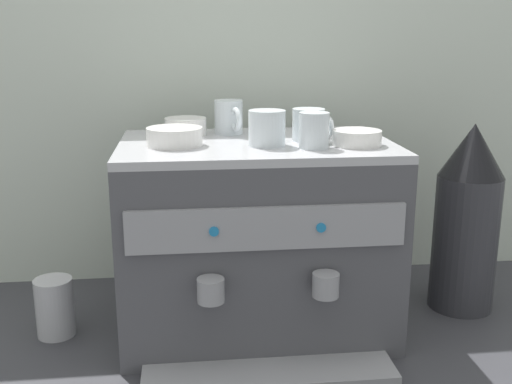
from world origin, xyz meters
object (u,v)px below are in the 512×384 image
ceramic_cup_1 (315,130)px  milk_pitcher (55,307)px  espresso_machine (256,238)px  ceramic_bowl_1 (175,137)px  ceramic_cup_0 (229,117)px  ceramic_cup_3 (309,125)px  ceramic_bowl_0 (186,127)px  ceramic_bowl_2 (357,138)px  ceramic_cup_2 (267,128)px  coffee_grinder (467,218)px

ceramic_cup_1 → milk_pitcher: bearing=171.3°
espresso_machine → ceramic_bowl_1: size_ratio=5.04×
ceramic_cup_0 → ceramic_cup_1: (0.17, -0.21, -0.00)m
ceramic_bowl_1 → ceramic_cup_3: bearing=6.4°
ceramic_cup_3 → ceramic_bowl_1: bearing=-173.6°
ceramic_bowl_0 → ceramic_bowl_2: size_ratio=0.92×
ceramic_cup_2 → coffee_grinder: 0.59m
ceramic_cup_3 → ceramic_bowl_0: ceramic_cup_3 is taller
ceramic_cup_1 → ceramic_bowl_2: 0.10m
ceramic_cup_0 → ceramic_bowl_0: (-0.11, -0.01, -0.02)m
ceramic_cup_0 → ceramic_cup_2: bearing=-66.5°
coffee_grinder → ceramic_cup_1: bearing=-162.6°
coffee_grinder → milk_pitcher: bearing=-177.6°
ceramic_bowl_0 → ceramic_bowl_1: size_ratio=0.81×
ceramic_cup_1 → ceramic_bowl_1: 0.31m
ceramic_cup_2 → ceramic_bowl_2: 0.20m
ceramic_cup_3 → ceramic_bowl_2: (0.09, -0.08, -0.02)m
ceramic_bowl_2 → milk_pitcher: ceramic_bowl_2 is taller
ceramic_cup_0 → ceramic_bowl_1: (-0.13, -0.15, -0.02)m
ceramic_bowl_0 → milk_pitcher: 0.53m
ceramic_cup_1 → ceramic_bowl_0: 0.34m
ceramic_cup_0 → espresso_machine: bearing=-66.0°
ceramic_cup_3 → milk_pitcher: 0.74m
espresso_machine → ceramic_bowl_2: size_ratio=5.73×
espresso_machine → coffee_grinder: (0.55, 0.05, 0.01)m
ceramic_bowl_2 → milk_pitcher: bearing=174.0°
coffee_grinder → milk_pitcher: 1.04m
ceramic_cup_3 → ceramic_cup_1: bearing=-93.8°
espresso_machine → ceramic_bowl_0: bearing=145.6°
ceramic_cup_1 → ceramic_cup_2: 0.11m
ceramic_cup_1 → coffee_grinder: size_ratio=0.18×
milk_pitcher → ceramic_cup_2: bearing=-5.7°
ceramic_cup_0 → ceramic_bowl_2: bearing=-34.9°
espresso_machine → ceramic_cup_3: ceramic_cup_3 is taller
espresso_machine → ceramic_bowl_1: (-0.18, -0.03, 0.25)m
ceramic_cup_2 → ceramic_bowl_0: ceramic_cup_2 is taller
ceramic_cup_1 → ceramic_cup_0: bearing=129.7°
espresso_machine → ceramic_cup_1: (0.12, -0.09, 0.27)m
espresso_machine → ceramic_bowl_2: 0.34m
espresso_machine → ceramic_cup_1: size_ratio=6.95×
ceramic_cup_1 → milk_pitcher: size_ratio=0.64×
ceramic_cup_3 → ceramic_bowl_2: ceramic_cup_3 is taller
coffee_grinder → ceramic_bowl_2: bearing=-160.6°
ceramic_bowl_1 → ceramic_bowl_0: bearing=79.8°
ceramic_bowl_2 → ceramic_cup_1: bearing=-169.4°
espresso_machine → coffee_grinder: coffee_grinder is taller
ceramic_cup_3 → coffee_grinder: 0.49m
ceramic_bowl_1 → coffee_grinder: 0.77m
ceramic_bowl_0 → ceramic_cup_0: bearing=5.1°
ceramic_bowl_0 → ceramic_bowl_2: 0.42m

